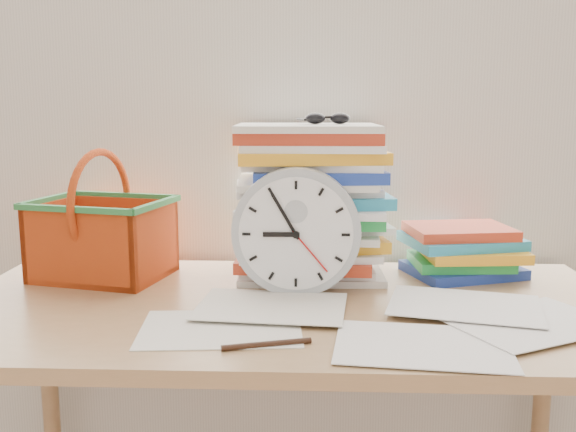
{
  "coord_description": "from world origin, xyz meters",
  "views": [
    {
      "loc": [
        0.05,
        0.32,
        1.16
      ],
      "look_at": [
        0.0,
        1.6,
        0.93
      ],
      "focal_mm": 40.0,
      "sensor_mm": 36.0,
      "label": 1
    }
  ],
  "objects_px": {
    "paper_stack": "(310,201)",
    "book_stack": "(465,251)",
    "clock": "(296,231)",
    "desk": "(287,337)",
    "basket": "(102,215)"
  },
  "relations": [
    {
      "from": "clock",
      "to": "book_stack",
      "type": "relative_size",
      "value": 0.99
    },
    {
      "from": "paper_stack",
      "to": "basket",
      "type": "bearing_deg",
      "value": -175.53
    },
    {
      "from": "desk",
      "to": "book_stack",
      "type": "distance_m",
      "value": 0.5
    },
    {
      "from": "paper_stack",
      "to": "book_stack",
      "type": "relative_size",
      "value": 1.3
    },
    {
      "from": "desk",
      "to": "paper_stack",
      "type": "distance_m",
      "value": 0.34
    },
    {
      "from": "desk",
      "to": "basket",
      "type": "distance_m",
      "value": 0.53
    },
    {
      "from": "clock",
      "to": "basket",
      "type": "distance_m",
      "value": 0.48
    },
    {
      "from": "paper_stack",
      "to": "basket",
      "type": "height_order",
      "value": "paper_stack"
    },
    {
      "from": "desk",
      "to": "basket",
      "type": "bearing_deg",
      "value": 157.51
    },
    {
      "from": "paper_stack",
      "to": "basket",
      "type": "distance_m",
      "value": 0.49
    },
    {
      "from": "book_stack",
      "to": "clock",
      "type": "bearing_deg",
      "value": -157.5
    },
    {
      "from": "basket",
      "to": "paper_stack",
      "type": "bearing_deg",
      "value": 17.65
    },
    {
      "from": "clock",
      "to": "basket",
      "type": "relative_size",
      "value": 0.92
    },
    {
      "from": "paper_stack",
      "to": "book_stack",
      "type": "height_order",
      "value": "paper_stack"
    },
    {
      "from": "basket",
      "to": "book_stack",
      "type": "bearing_deg",
      "value": 16.45
    }
  ]
}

